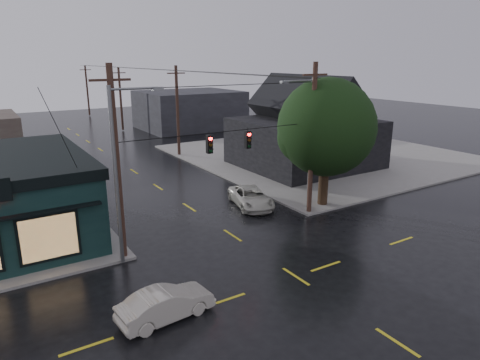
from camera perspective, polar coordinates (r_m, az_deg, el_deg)
ground_plane at (r=21.75m, az=7.44°, el=-12.63°), size 160.00×160.00×0.00m
sidewalk_ne at (r=48.48m, az=10.70°, el=3.41°), size 28.00×28.00×0.15m
ne_building at (r=42.21m, az=8.74°, el=7.73°), size 12.60×11.60×8.75m
corner_tree at (r=30.43m, az=11.45°, el=6.88°), size 6.86×6.86×9.03m
utility_pole_nw at (r=24.18m, az=-15.14°, el=-10.00°), size 2.00×0.32×10.15m
utility_pole_ne at (r=30.13m, az=9.14°, el=-4.37°), size 2.00×0.32×10.15m
utility_pole_far_a at (r=47.70m, az=-8.09°, el=3.23°), size 2.00×0.32×9.65m
utility_pole_far_b at (r=66.16m, az=-15.33°, el=6.36°), size 2.00×0.32×9.15m
utility_pole_far_c at (r=85.31m, az=-19.40°, el=8.06°), size 2.00×0.32×9.15m
span_signal_assembly at (r=24.92m, az=-1.48°, el=5.17°), size 13.00×0.48×1.23m
streetlight_nw at (r=23.50m, az=-15.32°, el=-10.81°), size 5.40×0.30×9.15m
streetlight_ne at (r=30.94m, az=8.99°, el=-3.82°), size 5.40×0.30×9.15m
bg_building_east at (r=66.41m, az=-6.79°, el=9.28°), size 14.00×12.00×5.60m
sedan_cream at (r=18.46m, az=-9.83°, el=-15.97°), size 4.14×1.77×1.33m
suv_silver at (r=30.90m, az=1.46°, el=-2.32°), size 3.35×5.28×1.36m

